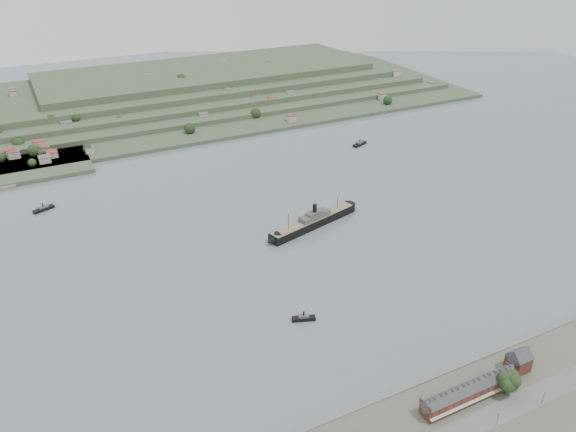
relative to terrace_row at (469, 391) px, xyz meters
name	(u,v)px	position (x,y,z in m)	size (l,w,h in m)	color
ground	(319,242)	(10.00, 168.02, -6.84)	(1400.00, 1400.00, 0.00)	slate
near_shore	(511,419)	(10.00, -18.73, -5.83)	(220.00, 80.00, 2.60)	#4C5142
terrace_row	(469,391)	(0.00, 0.00, 0.00)	(55.60, 9.80, 11.07)	#462519
gabled_building	(519,360)	(37.50, 4.02, 1.34)	(10.40, 10.18, 14.09)	#462519
far_peninsula	(189,91)	(37.91, 561.12, 5.04)	(760.00, 309.00, 30.00)	#3B5035
steamship	(311,222)	(15.62, 190.72, -2.76)	(90.63, 32.83, 22.13)	black
tugboat	(304,318)	(-42.81, 92.77, -5.29)	(14.52, 8.38, 6.34)	black
ferry_west	(44,209)	(-166.79, 313.96, -5.30)	(17.65, 10.80, 6.42)	black
ferry_east	(360,144)	(146.83, 322.50, -5.17)	(19.11, 11.51, 6.94)	black
fig_tree	(510,381)	(19.72, -6.59, 3.64)	(12.45, 10.78, 13.90)	#3B2A1B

